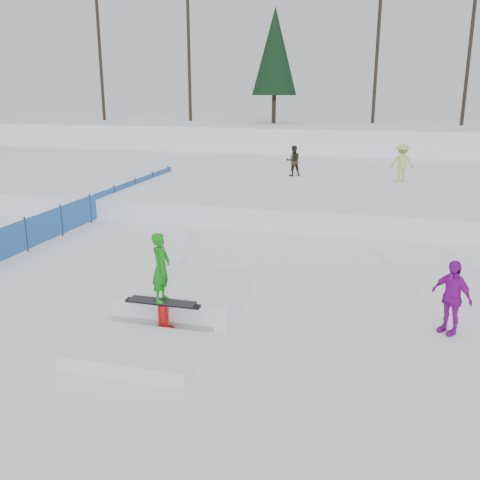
% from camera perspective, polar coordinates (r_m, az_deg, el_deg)
% --- Properties ---
extents(ground, '(120.00, 120.00, 0.00)m').
position_cam_1_polar(ground, '(12.43, -4.64, -7.17)').
color(ground, white).
extents(snow_berm, '(60.00, 14.00, 2.40)m').
position_cam_1_polar(snow_berm, '(41.11, 9.57, 10.54)').
color(snow_berm, white).
rests_on(snow_berm, ground).
extents(snow_midrise, '(50.00, 18.00, 0.80)m').
position_cam_1_polar(snow_midrise, '(27.41, 6.57, 6.40)').
color(snow_midrise, white).
rests_on(snow_midrise, ground).
extents(safety_fence, '(0.05, 16.00, 1.10)m').
position_cam_1_polar(safety_fence, '(20.69, -15.68, 3.26)').
color(safety_fence, '#22559A').
rests_on(safety_fence, ground).
extents(treeline, '(40.24, 4.22, 10.50)m').
position_cam_1_polar(treeline, '(39.19, 19.27, 18.82)').
color(treeline, black).
rests_on(treeline, snow_berm).
extents(walker_olive, '(0.86, 0.77, 1.45)m').
position_cam_1_polar(walker_olive, '(25.95, 5.71, 8.41)').
color(walker_olive, black).
rests_on(walker_olive, snow_midrise).
extents(walker_ygreen, '(1.12, 0.68, 1.69)m').
position_cam_1_polar(walker_ygreen, '(25.29, 16.90, 7.90)').
color(walker_ygreen, '#ABCA50').
rests_on(walker_ygreen, snow_midrise).
extents(spectator_purple, '(0.94, 0.89, 1.56)m').
position_cam_1_polar(spectator_purple, '(11.70, 21.61, -5.67)').
color(spectator_purple, '#9B10A3').
rests_on(spectator_purple, ground).
extents(jib_rail_feature, '(2.60, 4.40, 2.11)m').
position_cam_1_polar(jib_rail_feature, '(11.70, -7.09, -7.14)').
color(jib_rail_feature, white).
rests_on(jib_rail_feature, ground).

